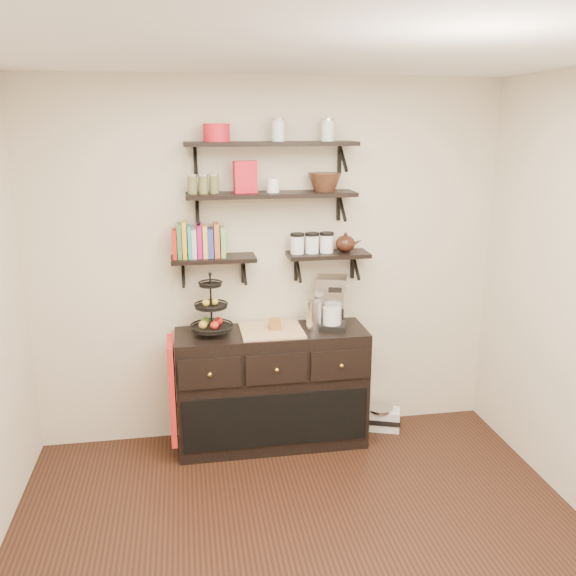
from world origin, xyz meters
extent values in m
cube|color=white|center=(0.00, 0.00, 2.70)|extent=(3.50, 3.50, 0.02)
cube|color=beige|center=(0.00, 1.75, 1.35)|extent=(3.50, 0.02, 2.70)
cube|color=black|center=(0.00, 1.61, 2.23)|extent=(1.20, 0.27, 0.03)
cube|color=black|center=(-0.52, 1.74, 2.12)|extent=(0.02, 0.03, 0.20)
cube|color=black|center=(0.52, 1.74, 2.12)|extent=(0.02, 0.03, 0.20)
cube|color=black|center=(0.00, 1.61, 1.89)|extent=(1.20, 0.27, 0.03)
cube|color=black|center=(-0.52, 1.74, 1.77)|extent=(0.02, 0.03, 0.20)
cube|color=black|center=(0.52, 1.74, 1.77)|extent=(0.02, 0.03, 0.20)
cube|color=black|center=(-0.42, 1.62, 1.44)|extent=(0.60, 0.25, 0.03)
cube|color=black|center=(-0.64, 1.74, 1.32)|extent=(0.02, 0.03, 0.20)
cube|color=black|center=(-0.20, 1.74, 1.32)|extent=(0.03, 0.03, 0.20)
cube|color=black|center=(0.42, 1.62, 1.44)|extent=(0.60, 0.25, 0.03)
cube|color=black|center=(0.20, 1.74, 1.32)|extent=(0.03, 0.03, 0.20)
cube|color=black|center=(0.64, 1.74, 1.32)|extent=(0.02, 0.03, 0.20)
cube|color=#B41C13|center=(-0.68, 1.63, 1.55)|extent=(0.02, 0.15, 0.20)
cube|color=#2D7341|center=(-0.65, 1.63, 1.57)|extent=(0.03, 0.15, 0.24)
cube|color=gold|center=(-0.61, 1.63, 1.55)|extent=(0.04, 0.15, 0.21)
cube|color=teal|center=(-0.57, 1.63, 1.57)|extent=(0.03, 0.15, 0.25)
cube|color=beige|center=(-0.54, 1.63, 1.56)|extent=(0.03, 0.15, 0.22)
cube|color=#AA0E66|center=(-0.50, 1.63, 1.58)|extent=(0.04, 0.15, 0.26)
cube|color=gold|center=(-0.46, 1.63, 1.56)|extent=(0.03, 0.15, 0.23)
cube|color=#2D3A92|center=(-0.42, 1.63, 1.55)|extent=(0.03, 0.15, 0.20)
cube|color=#CB5530|center=(-0.38, 1.63, 1.57)|extent=(0.04, 0.15, 0.24)
cube|color=#69AB59|center=(-0.34, 1.63, 1.55)|extent=(0.03, 0.15, 0.21)
cylinder|color=silver|center=(0.19, 1.63, 1.51)|extent=(0.10, 0.10, 0.13)
cylinder|color=silver|center=(0.30, 1.63, 1.51)|extent=(0.10, 0.10, 0.13)
cylinder|color=silver|center=(0.41, 1.63, 1.51)|extent=(0.10, 0.10, 0.13)
cube|color=black|center=(-0.02, 1.51, 0.45)|extent=(1.40, 0.45, 0.90)
cube|color=tan|center=(-0.02, 1.51, 0.91)|extent=(0.45, 0.41, 0.02)
sphere|color=gold|center=(-0.49, 1.26, 0.70)|extent=(0.04, 0.04, 0.04)
sphere|color=gold|center=(-0.02, 1.26, 0.70)|extent=(0.04, 0.04, 0.04)
sphere|color=gold|center=(0.44, 1.26, 0.70)|extent=(0.04, 0.04, 0.04)
cylinder|color=black|center=(-0.45, 1.51, 1.12)|extent=(0.01, 0.01, 0.44)
cylinder|color=black|center=(-0.45, 1.51, 0.95)|extent=(0.30, 0.30, 0.01)
cylinder|color=black|center=(-0.45, 1.51, 1.11)|extent=(0.23, 0.23, 0.02)
cylinder|color=black|center=(-0.45, 1.51, 1.27)|extent=(0.16, 0.16, 0.02)
sphere|color=#B21914|center=(-0.40, 1.55, 0.99)|extent=(0.06, 0.06, 0.06)
sphere|color=gold|center=(-0.49, 1.51, 1.14)|extent=(0.05, 0.05, 0.05)
cube|color=brown|center=(0.00, 1.51, 0.96)|extent=(0.08, 0.08, 0.08)
cube|color=black|center=(0.43, 1.51, 0.92)|extent=(0.26, 0.25, 0.04)
cube|color=silver|center=(0.43, 1.58, 1.08)|extent=(0.23, 0.14, 0.33)
cube|color=silver|center=(0.43, 1.51, 1.26)|extent=(0.26, 0.25, 0.07)
cylinder|color=silver|center=(0.43, 1.50, 1.00)|extent=(0.17, 0.17, 0.13)
cylinder|color=silver|center=(0.29, 1.49, 1.01)|extent=(0.11, 0.11, 0.22)
cube|color=#AD2112|center=(-0.75, 1.41, 0.53)|extent=(0.04, 0.32, 0.74)
cube|color=silver|center=(0.86, 1.58, 0.08)|extent=(0.35, 0.25, 0.17)
cylinder|color=silver|center=(0.86, 1.58, 0.18)|extent=(0.27, 0.27, 0.02)
cube|color=black|center=(0.86, 1.50, 0.08)|extent=(0.26, 0.10, 0.04)
cube|color=red|center=(-0.18, 1.61, 2.01)|extent=(0.17, 0.09, 0.22)
cylinder|color=white|center=(0.01, 1.61, 1.95)|extent=(0.09, 0.09, 0.10)
cylinder|color=red|center=(-0.37, 1.61, 2.31)|extent=(0.18, 0.18, 0.12)
camera|label=1|loc=(-0.61, -2.66, 2.37)|focal=38.00mm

